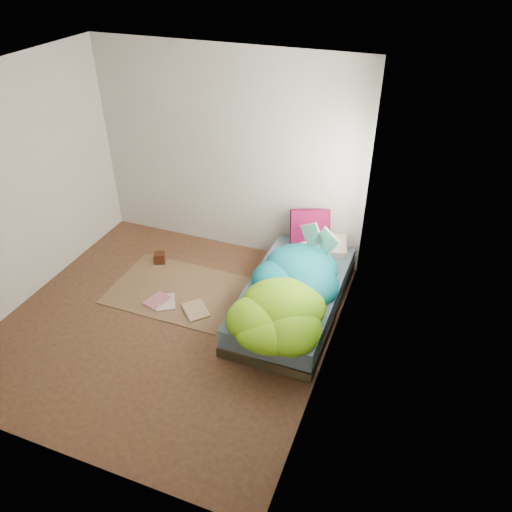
% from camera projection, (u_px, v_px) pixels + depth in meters
% --- Properties ---
extents(ground, '(3.50, 3.50, 0.00)m').
position_uv_depth(ground, '(168.00, 323.00, 5.52)').
color(ground, '#472A1B').
rests_on(ground, ground).
extents(room_walls, '(3.54, 3.54, 2.62)m').
position_uv_depth(room_walls, '(152.00, 190.00, 4.61)').
color(room_walls, silver).
rests_on(room_walls, ground).
extents(bed, '(1.00, 2.00, 0.34)m').
position_uv_depth(bed, '(293.00, 297.00, 5.62)').
color(bed, '#352D1D').
rests_on(bed, ground).
extents(duvet, '(0.96, 1.84, 0.34)m').
position_uv_depth(duvet, '(288.00, 284.00, 5.26)').
color(duvet, '#074F75').
rests_on(duvet, bed).
extents(rug, '(1.60, 1.10, 0.01)m').
position_uv_depth(rug, '(179.00, 291.00, 5.98)').
color(rug, brown).
rests_on(rug, ground).
extents(pillow_floral, '(0.63, 0.48, 0.12)m').
position_uv_depth(pillow_floral, '(323.00, 246.00, 6.08)').
color(pillow_floral, '#EEE5CE').
rests_on(pillow_floral, bed).
extents(pillow_magenta, '(0.49, 0.32, 0.47)m').
position_uv_depth(pillow_magenta, '(310.00, 229.00, 6.08)').
color(pillow_magenta, '#4C051C').
rests_on(pillow_magenta, bed).
extents(open_book, '(0.42, 0.23, 0.25)m').
position_uv_depth(open_book, '(320.00, 231.00, 5.59)').
color(open_book, '#2C892F').
rests_on(open_book, duvet).
extents(wooden_box, '(0.18, 0.18, 0.13)m').
position_uv_depth(wooden_box, '(160.00, 258.00, 6.44)').
color(wooden_box, black).
rests_on(wooden_box, rug).
extents(floor_book_a, '(0.34, 0.37, 0.02)m').
position_uv_depth(floor_book_a, '(156.00, 303.00, 5.76)').
color(floor_book_a, white).
rests_on(floor_book_a, rug).
extents(floor_book_b, '(0.28, 0.33, 0.03)m').
position_uv_depth(floor_book_b, '(151.00, 297.00, 5.85)').
color(floor_book_b, '#DA7E84').
rests_on(floor_book_b, rug).
extents(floor_book_c, '(0.41, 0.41, 0.03)m').
position_uv_depth(floor_book_c, '(185.00, 313.00, 5.61)').
color(floor_book_c, tan).
rests_on(floor_book_c, rug).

